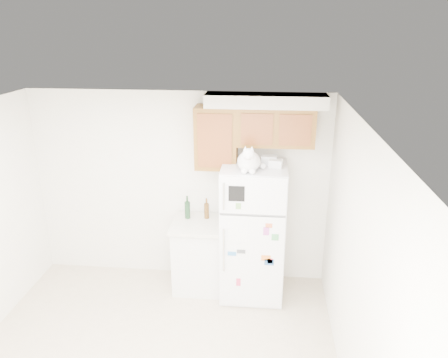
# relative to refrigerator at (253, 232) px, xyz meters

# --- Properties ---
(room_shell) EXTENTS (3.84, 4.04, 2.52)m
(room_shell) POSITION_rel_refrigerator_xyz_m (-0.85, -1.36, 0.82)
(room_shell) COLOR white
(room_shell) RESTS_ON ground_plane
(refrigerator) EXTENTS (0.76, 0.78, 1.70)m
(refrigerator) POSITION_rel_refrigerator_xyz_m (0.00, 0.00, 0.00)
(refrigerator) COLOR white
(refrigerator) RESTS_ON ground_plane
(base_counter) EXTENTS (0.64, 0.64, 0.92)m
(base_counter) POSITION_rel_refrigerator_xyz_m (-0.69, 0.07, -0.39)
(base_counter) COLOR white
(base_counter) RESTS_ON ground_plane
(cat) EXTENTS (0.32, 0.47, 0.33)m
(cat) POSITION_rel_refrigerator_xyz_m (-0.06, -0.19, 0.97)
(cat) COLOR white
(cat) RESTS_ON refrigerator
(storage_box_back) EXTENTS (0.19, 0.15, 0.10)m
(storage_box_back) POSITION_rel_refrigerator_xyz_m (0.17, 0.11, 0.90)
(storage_box_back) COLOR white
(storage_box_back) RESTS_ON refrigerator
(storage_box_front) EXTENTS (0.17, 0.14, 0.09)m
(storage_box_front) POSITION_rel_refrigerator_xyz_m (0.24, -0.02, 0.89)
(storage_box_front) COLOR white
(storage_box_front) RESTS_ON refrigerator
(bottle_green) EXTENTS (0.07, 0.07, 0.30)m
(bottle_green) POSITION_rel_refrigerator_xyz_m (-0.84, 0.18, 0.22)
(bottle_green) COLOR #19381E
(bottle_green) RESTS_ON base_counter
(bottle_amber) EXTENTS (0.06, 0.06, 0.27)m
(bottle_amber) POSITION_rel_refrigerator_xyz_m (-0.60, 0.20, 0.20)
(bottle_amber) COLOR #593814
(bottle_amber) RESTS_ON base_counter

